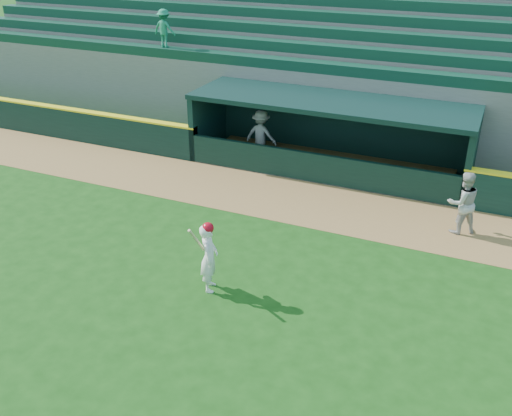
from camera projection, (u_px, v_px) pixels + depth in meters
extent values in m
plane|color=#144010|center=(229.00, 285.00, 13.51)|extent=(120.00, 120.00, 0.00)
cube|color=olive|center=(299.00, 201.00, 17.51)|extent=(40.00, 3.00, 0.01)
cube|color=black|center=(28.00, 118.00, 22.99)|extent=(15.50, 0.30, 1.20)
cube|color=yellow|center=(25.00, 103.00, 22.71)|extent=(15.50, 0.32, 0.06)
imported|color=#ABACA6|center=(463.00, 203.00, 15.41)|extent=(1.09, 1.02, 1.79)
imported|color=#969792|center=(261.00, 135.00, 20.29)|extent=(1.17, 0.69, 1.79)
cube|color=slate|center=(327.00, 168.00, 19.79)|extent=(9.00, 2.60, 0.04)
cube|color=black|center=(208.00, 120.00, 20.93)|extent=(0.20, 2.60, 2.30)
cube|color=black|center=(471.00, 158.00, 17.62)|extent=(0.20, 2.60, 2.30)
cube|color=black|center=(339.00, 126.00, 20.34)|extent=(9.40, 0.20, 2.30)
cube|color=black|center=(331.00, 102.00, 18.72)|extent=(9.40, 2.80, 0.16)
cube|color=black|center=(316.00, 168.00, 18.57)|extent=(9.00, 0.16, 1.00)
cube|color=brown|center=(334.00, 155.00, 20.34)|extent=(8.40, 0.45, 0.10)
cube|color=slate|center=(344.00, 114.00, 20.63)|extent=(34.00, 0.85, 2.91)
cube|color=#0F3828|center=(346.00, 69.00, 19.79)|extent=(34.00, 0.60, 0.36)
cube|color=slate|center=(351.00, 102.00, 21.22)|extent=(34.00, 0.85, 3.36)
cube|color=#0F3828|center=(354.00, 52.00, 20.28)|extent=(34.00, 0.60, 0.36)
cube|color=slate|center=(357.00, 90.00, 21.81)|extent=(34.00, 0.85, 3.81)
cube|color=#0F3828|center=(361.00, 35.00, 20.78)|extent=(34.00, 0.60, 0.36)
cube|color=slate|center=(363.00, 79.00, 22.41)|extent=(34.00, 0.85, 4.26)
cube|color=#0F3828|center=(368.00, 19.00, 21.27)|extent=(34.00, 0.60, 0.36)
cube|color=slate|center=(369.00, 69.00, 23.00)|extent=(34.00, 0.85, 4.71)
cube|color=#0F3828|center=(374.00, 3.00, 21.76)|extent=(34.00, 0.60, 0.36)
cube|color=slate|center=(374.00, 59.00, 23.59)|extent=(34.00, 0.85, 5.16)
cube|color=slate|center=(380.00, 50.00, 24.19)|extent=(34.00, 0.85, 5.61)
cube|color=slate|center=(383.00, 47.00, 24.65)|extent=(34.50, 0.30, 5.61)
imported|color=#1B7B57|center=(164.00, 28.00, 22.04)|extent=(0.95, 0.58, 1.44)
imported|color=white|center=(209.00, 258.00, 13.00)|extent=(0.60, 0.72, 1.68)
sphere|color=#AD0918|center=(208.00, 228.00, 12.66)|extent=(0.27, 0.27, 0.27)
cylinder|color=tan|center=(196.00, 240.00, 12.64)|extent=(0.16, 0.53, 0.76)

